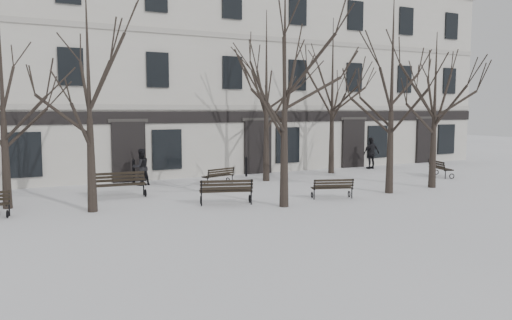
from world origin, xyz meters
TOP-DOWN VIEW (x-y plane):
  - ground at (0.00, 0.00)m, footprint 100.00×100.00m
  - building at (0.00, 12.96)m, footprint 40.40×10.20m
  - tree_0 at (-6.29, 1.36)m, footprint 5.27×5.27m
  - tree_1 at (-0.04, -0.87)m, footprint 5.75×5.75m
  - tree_2 at (5.39, -0.32)m, footprint 5.66×5.66m
  - tree_3 at (8.13, -0.07)m, footprint 4.79×4.79m
  - tree_4 at (-8.85, 3.33)m, footprint 5.21×5.21m
  - tree_5 at (2.54, 5.20)m, footprint 5.73×5.73m
  - tree_6 at (7.17, 6.23)m, footprint 5.86×5.86m
  - bench_1 at (-1.73, 0.42)m, footprint 2.02×1.25m
  - bench_2 at (2.48, -0.33)m, footprint 1.68×1.07m
  - bench_3 at (-4.84, 3.76)m, footprint 2.05×0.89m
  - bench_4 at (-0.02, 5.10)m, footprint 1.66×1.00m
  - bench_5 at (11.25, 2.36)m, footprint 1.18×1.81m
  - bollard_a at (-3.54, 6.87)m, footprint 0.15×0.15m
  - bollard_b at (2.39, 7.11)m, footprint 0.13×0.13m
  - pedestrian_b at (-3.28, 6.55)m, footprint 0.94×0.80m
  - pedestrian_c at (10.45, 6.78)m, footprint 1.10×0.49m

SIDE VIEW (x-z plane):
  - ground at x=0.00m, z-range 0.00..0.00m
  - pedestrian_b at x=-3.28m, z-range -0.84..0.84m
  - pedestrian_c at x=10.45m, z-range -0.93..0.93m
  - bench_4 at x=-0.02m, z-range 0.03..0.83m
  - bench_2 at x=2.48m, z-range 0.04..0.84m
  - bench_5 at x=11.25m, z-range 0.04..0.91m
  - bench_1 at x=-1.73m, z-range 0.04..1.01m
  - bench_3 at x=-4.84m, z-range 0.04..1.05m
  - bollard_b at x=2.39m, z-range 0.04..1.08m
  - bollard_a at x=-3.54m, z-range 0.04..1.24m
  - tree_3 at x=8.13m, z-range 0.85..7.70m
  - tree_4 at x=-8.85m, z-range 0.93..8.37m
  - tree_0 at x=-6.29m, z-range 0.94..8.47m
  - tree_2 at x=5.39m, z-range 1.01..9.10m
  - tree_5 at x=2.54m, z-range 1.02..9.21m
  - tree_1 at x=-0.04m, z-range 1.03..9.24m
  - tree_6 at x=7.17m, z-range 1.05..9.42m
  - building at x=0.00m, z-range -0.18..11.22m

